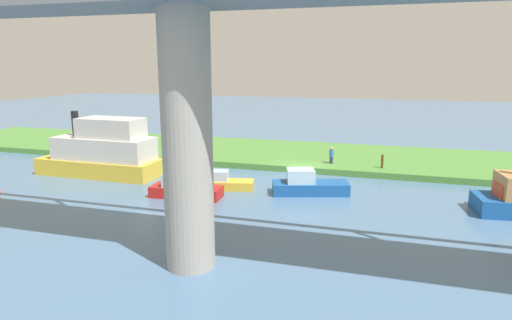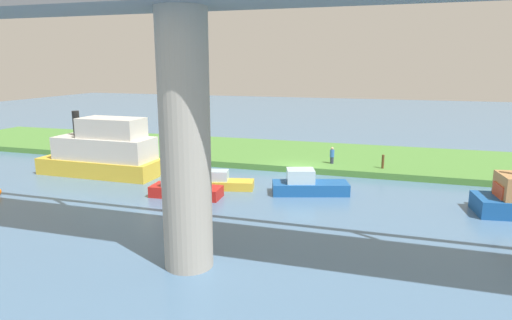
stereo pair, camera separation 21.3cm
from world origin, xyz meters
TOP-DOWN VIEW (x-y plane):
  - ground_plane at (0.00, 0.00)m, footprint 160.00×160.00m
  - grassy_bank at (0.00, -6.00)m, footprint 80.00×12.00m
  - bridge_pylon at (1.08, 17.69)m, footprint 2.09×2.09m
  - person_on_bank at (-2.37, -2.14)m, footprint 0.41×0.41m
  - mooring_post at (-6.45, -1.59)m, footprint 0.20×0.20m
  - skiff_small at (14.53, 5.02)m, footprint 9.78×3.36m
  - motorboat_white at (5.86, 8.51)m, footprint 4.77×1.96m
  - houseboat_blue at (-1.80, 5.38)m, footprint 5.37×3.23m
  - pontoon_yellow at (4.05, 5.96)m, footprint 4.13×2.20m

SIDE VIEW (x-z plane):
  - ground_plane at x=0.00m, z-range 0.00..0.00m
  - grassy_bank at x=0.00m, z-range 0.00..0.50m
  - pontoon_yellow at x=4.05m, z-range -0.19..1.12m
  - motorboat_white at x=5.86m, z-range -0.22..1.34m
  - houseboat_blue at x=-1.80m, z-range -0.24..1.45m
  - mooring_post at x=-6.45m, z-range 0.50..1.59m
  - person_on_bank at x=-2.37m, z-range 0.51..1.90m
  - skiff_small at x=14.53m, z-range -0.65..4.33m
  - bridge_pylon at x=1.08m, z-range 0.00..10.78m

